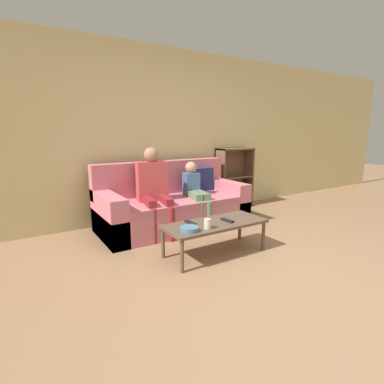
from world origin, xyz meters
TOP-DOWN VIEW (x-y plane):
  - ground_plane at (0.00, 0.00)m, footprint 22.00×22.00m
  - wall_back at (0.00, 2.54)m, footprint 12.00×0.06m
  - couch at (-0.06, 1.94)m, footprint 2.09×0.93m
  - bookshelf at (1.41, 2.38)m, footprint 0.68×0.28m
  - coffee_table at (-0.14, 0.81)m, footprint 1.17×0.49m
  - person_adult at (-0.39, 1.85)m, footprint 0.47×0.69m
  - person_child at (0.22, 1.78)m, footprint 0.31×0.66m
  - cup_near at (-0.33, 0.69)m, footprint 0.07×0.07m
  - tv_remote_0 at (-0.39, 0.91)m, footprint 0.05×0.17m
  - tv_remote_1 at (0.00, 0.77)m, footprint 0.07×0.17m
  - snack_bowl at (-0.53, 0.72)m, footprint 0.19×0.19m

SIDE VIEW (x-z plane):
  - ground_plane at x=0.00m, z-range 0.00..0.00m
  - couch at x=-0.06m, z-range -0.16..0.76m
  - coffee_table at x=-0.14m, z-range 0.15..0.52m
  - tv_remote_0 at x=-0.39m, z-range 0.37..0.39m
  - tv_remote_1 at x=0.00m, z-range 0.37..0.39m
  - snack_bowl at x=-0.53m, z-range 0.37..0.41m
  - bookshelf at x=1.41m, z-range -0.14..0.92m
  - cup_near at x=-0.33m, z-range 0.37..0.47m
  - person_child at x=0.22m, z-range 0.06..0.99m
  - person_adult at x=-0.39m, z-range 0.09..1.24m
  - wall_back at x=0.00m, z-range 0.00..2.60m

